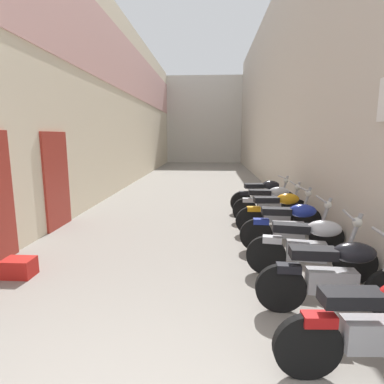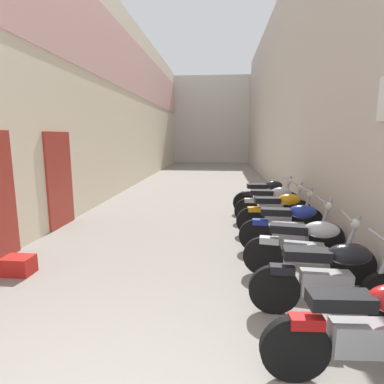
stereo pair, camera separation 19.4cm
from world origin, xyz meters
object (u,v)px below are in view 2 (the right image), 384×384
at_px(motorcycle_nearest, 373,329).
at_px(motorcycle_third, 308,247).
at_px(motorcycle_sixth, 273,204).
at_px(motorcycle_second, 331,277).
at_px(motorcycle_seventh, 267,195).
at_px(motorcycle_fifth, 280,212).
at_px(motorcycle_fourth, 292,226).
at_px(plastic_crate, 18,265).

relative_size(motorcycle_nearest, motorcycle_third, 1.01).
distance_m(motorcycle_third, motorcycle_sixth, 3.05).
xyz_separation_m(motorcycle_second, motorcycle_seventh, (-0.00, 5.09, 0.00)).
height_order(motorcycle_nearest, motorcycle_sixth, same).
xyz_separation_m(motorcycle_third, motorcycle_fifth, (0.00, 2.16, 0.00)).
bearing_deg(motorcycle_sixth, motorcycle_seventh, 90.00).
height_order(motorcycle_nearest, motorcycle_seventh, same).
height_order(motorcycle_fourth, motorcycle_seventh, same).
distance_m(motorcycle_third, motorcycle_fifth, 2.16).
xyz_separation_m(motorcycle_fourth, motorcycle_sixth, (0.00, 1.97, 0.00)).
bearing_deg(motorcycle_nearest, plastic_crate, 157.83).
relative_size(motorcycle_nearest, motorcycle_sixth, 1.00).
relative_size(motorcycle_third, motorcycle_sixth, 0.99).
relative_size(motorcycle_second, plastic_crate, 4.21).
bearing_deg(motorcycle_second, motorcycle_fifth, 90.00).
distance_m(motorcycle_fifth, motorcycle_sixth, 0.89).
bearing_deg(motorcycle_second, motorcycle_sixth, 90.00).
xyz_separation_m(motorcycle_seventh, plastic_crate, (-4.37, -4.31, -0.36)).
bearing_deg(motorcycle_third, motorcycle_nearest, -90.00).
bearing_deg(motorcycle_fifth, motorcycle_sixth, 90.00).
xyz_separation_m(motorcycle_nearest, motorcycle_fourth, (-0.00, 3.07, 0.00)).
bearing_deg(motorcycle_third, motorcycle_second, -89.99).
xyz_separation_m(motorcycle_nearest, motorcycle_fifth, (-0.00, 4.14, 0.00)).
bearing_deg(plastic_crate, motorcycle_fifth, 28.44).
bearing_deg(motorcycle_fifth, motorcycle_nearest, -90.00).
bearing_deg(motorcycle_nearest, motorcycle_fourth, 90.00).
bearing_deg(motorcycle_fourth, plastic_crate, -163.55).
bearing_deg(motorcycle_sixth, motorcycle_fifth, -90.00).
height_order(motorcycle_second, motorcycle_seventh, same).
height_order(motorcycle_nearest, motorcycle_second, same).
distance_m(motorcycle_fourth, motorcycle_fifth, 1.08).
bearing_deg(motorcycle_fourth, motorcycle_third, -90.01).
height_order(motorcycle_sixth, motorcycle_seventh, same).
distance_m(motorcycle_third, plastic_crate, 4.38).
height_order(motorcycle_nearest, motorcycle_third, same).
distance_m(motorcycle_nearest, motorcycle_sixth, 5.03).
xyz_separation_m(motorcycle_fifth, motorcycle_seventh, (-0.00, 1.95, 0.00)).
height_order(motorcycle_sixth, plastic_crate, motorcycle_sixth).
bearing_deg(motorcycle_seventh, motorcycle_nearest, -90.00).
xyz_separation_m(motorcycle_nearest, motorcycle_sixth, (0.00, 5.03, 0.00)).
relative_size(motorcycle_nearest, motorcycle_fifth, 1.00).
relative_size(motorcycle_fifth, motorcycle_sixth, 1.00).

